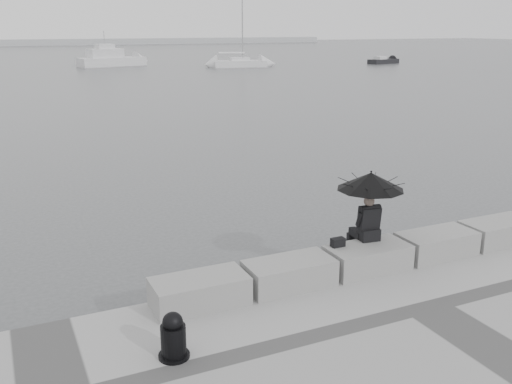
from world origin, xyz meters
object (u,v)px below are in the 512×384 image
mooring_bollard (173,339)px  small_motorboat (383,61)px  seated_person (371,189)px  sailboat_right (239,63)px  motor_cruiser (112,59)px

mooring_bollard → small_motorboat: size_ratio=0.13×
seated_person → sailboat_right: 63.32m
seated_person → sailboat_right: size_ratio=0.11×
mooring_bollard → small_motorboat: (48.11, 58.73, -0.48)m
motor_cruiser → mooring_bollard: bearing=-113.3°
sailboat_right → motor_cruiser: sailboat_right is taller
seated_person → motor_cruiser: bearing=90.0°
mooring_bollard → sailboat_right: size_ratio=0.05×
mooring_bollard → sailboat_right: (27.25, 60.68, -0.26)m
small_motorboat → motor_cruiser: bearing=148.3°
motor_cruiser → small_motorboat: (35.11, -10.44, -0.57)m
motor_cruiser → small_motorboat: size_ratio=1.68×
mooring_bollard → seated_person: bearing=20.1°
mooring_bollard → sailboat_right: 66.52m
seated_person → small_motorboat: 71.90m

